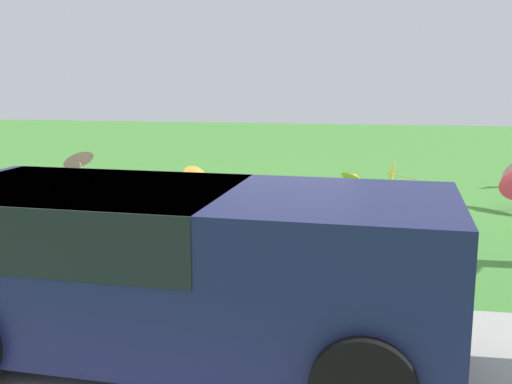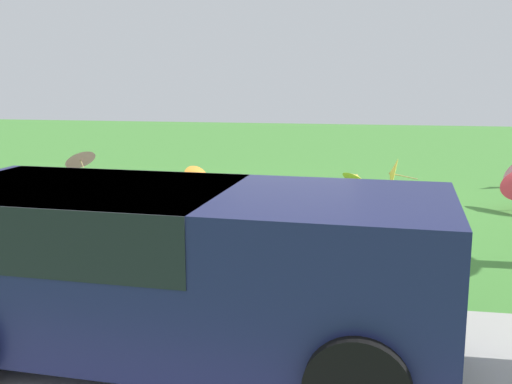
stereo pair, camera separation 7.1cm
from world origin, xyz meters
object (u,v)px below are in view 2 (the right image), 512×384
Objects in this scene: parasol_pink_0 at (79,158)px; van_dark at (166,258)px; park_bench at (253,219)px; parasol_blue_0 at (184,189)px; parasol_teal_0 at (121,187)px; parasol_orange_0 at (197,175)px; parasol_yellow_1 at (392,174)px; parasol_red_0 at (128,196)px; parasol_yellow_2 at (356,177)px.

van_dark is at bearing 120.15° from parasol_pink_0.
parasol_blue_0 is at bearing -55.39° from park_bench.
van_dark reaches higher than parasol_teal_0.
parasol_yellow_1 is (-4.33, -0.36, 0.10)m from parasol_orange_0.
van_dark is at bearing 115.43° from parasol_red_0.
parasol_yellow_2 reaches higher than parasol_orange_0.
van_dark is 2.87× the size of park_bench.
parasol_pink_0 is 5.00m from parasol_red_0.
parasol_teal_0 reaches higher than parasol_orange_0.
parasol_pink_0 is (5.31, -9.14, -0.45)m from van_dark.
parasol_orange_0 is 3.36m from parasol_pink_0.
van_dark is at bearing 80.00° from parasol_yellow_2.
park_bench is 5.31m from parasol_orange_0.
parasol_teal_0 is 1.06× the size of parasol_red_0.
parasol_teal_0 is at bearing -41.38° from park_bench.
van_dark reaches higher than parasol_yellow_2.
parasol_blue_0 is 1.14× the size of parasol_orange_0.
parasol_blue_0 is at bearing 99.52° from parasol_orange_0.
park_bench reaches higher than parasol_pink_0.
parasol_yellow_2 is (-1.35, -4.96, -0.16)m from park_bench.
parasol_red_0 reaches higher than parasol_orange_0.
park_bench is 2.24× the size of parasol_yellow_1.
parasol_orange_0 is (2.06, -8.30, -0.65)m from van_dark.
parasol_teal_0 is at bearing 64.99° from parasol_orange_0.
park_bench is 4.20m from parasol_teal_0.
parasol_yellow_1 is (-3.96, -2.55, 0.01)m from parasol_blue_0.
parasol_yellow_2 is at bearing 174.04° from parasol_pink_0.
parasol_teal_0 is at bearing -5.65° from parasol_blue_0.
parasol_teal_0 is (3.15, -2.78, -0.13)m from park_bench.
parasol_yellow_1 is 0.97× the size of parasol_red_0.
parasol_yellow_1 is at bearing -162.97° from parasol_yellow_2.
van_dark is at bearing 75.34° from parasol_yellow_1.
parasol_yellow_2 is (-3.89, -3.37, -0.10)m from parasol_red_0.
park_bench is 5.14m from parasol_yellow_2.
park_bench reaches higher than parasol_orange_0.
parasol_pink_0 reaches higher than parasol_orange_0.
parasol_orange_0 is at bearing -80.48° from parasol_blue_0.
parasol_yellow_1 is (-2.14, -5.20, -0.10)m from park_bench.
parasol_red_0 is (2.54, -1.59, -0.06)m from park_bench.
parasol_blue_0 is 1.15× the size of parasol_yellow_1.
parasol_red_0 is (-2.90, 4.07, -0.06)m from parasol_pink_0.
van_dark is at bearing 103.94° from parasol_orange_0.
parasol_blue_0 is at bearing 174.35° from parasol_teal_0.
parasol_blue_0 is 1.27m from parasol_red_0.
parasol_orange_0 is (0.37, -2.19, -0.10)m from parasol_blue_0.
parasol_red_0 is at bearing -64.57° from van_dark.
parasol_yellow_1 reaches higher than parasol_teal_0.
parasol_pink_0 is at bearing -54.57° from parasol_red_0.
parasol_yellow_2 is at bearing -105.28° from park_bench.
parasol_red_0 is at bearing -32.07° from park_bench.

